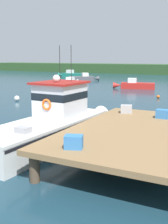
% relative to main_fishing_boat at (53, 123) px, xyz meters
% --- Properties ---
extents(ground_plane, '(200.00, 200.00, 0.00)m').
position_rel_main_fishing_boat_xyz_m(ground_plane, '(-0.23, -0.06, -1.01)').
color(ground_plane, '#193847').
extents(dock, '(6.00, 9.00, 1.20)m').
position_rel_main_fishing_boat_xyz_m(dock, '(4.57, -0.06, 0.07)').
color(dock, '#4C3D2D').
rests_on(dock, ground).
extents(main_fishing_boat, '(2.95, 9.88, 4.80)m').
position_rel_main_fishing_boat_xyz_m(main_fishing_boat, '(0.00, 0.00, 0.00)').
color(main_fishing_boat, silver).
rests_on(main_fishing_boat, ground).
extents(crate_stack_near_edge, '(0.71, 0.60, 0.44)m').
position_rel_main_fishing_boat_xyz_m(crate_stack_near_edge, '(2.68, 3.16, 0.41)').
color(crate_stack_near_edge, '#9E9EA3').
rests_on(crate_stack_near_edge, dock).
extents(crate_single_by_cleat, '(0.62, 0.46, 0.44)m').
position_rel_main_fishing_boat_xyz_m(crate_single_by_cleat, '(4.73, 2.69, 0.41)').
color(crate_single_by_cleat, '#3370B2').
rests_on(crate_single_by_cleat, dock).
extents(crate_stack_mid_dock, '(0.72, 0.62, 0.45)m').
position_rel_main_fishing_boat_xyz_m(crate_stack_mid_dock, '(3.16, -3.55, 0.42)').
color(crate_stack_mid_dock, '#3370B2').
rests_on(crate_stack_mid_dock, dock).
extents(moored_boat_mid_harbor, '(5.64, 2.37, 1.41)m').
position_rel_main_fishing_boat_xyz_m(moored_boat_mid_harbor, '(-3.96, 25.92, -0.52)').
color(moored_boat_mid_harbor, red).
rests_on(moored_boat_mid_harbor, ground).
extents(moored_boat_far_left, '(1.29, 4.92, 1.25)m').
position_rel_main_fishing_boat_xyz_m(moored_boat_far_left, '(-14.10, 25.73, -0.58)').
color(moored_boat_far_left, white).
rests_on(moored_boat_far_left, ground).
extents(moored_boat_far_right, '(6.16, 1.63, 1.56)m').
position_rel_main_fishing_boat_xyz_m(moored_boat_far_right, '(-22.40, 41.06, -0.47)').
color(moored_boat_far_right, '#196B5B').
rests_on(moored_boat_far_right, ground).
extents(moored_boat_off_the_point, '(5.04, 4.36, 1.42)m').
position_rel_main_fishing_boat_xyz_m(moored_boat_off_the_point, '(-16.27, 34.33, -0.52)').
color(moored_boat_off_the_point, '#4C4C51').
rests_on(moored_boat_off_the_point, ground).
extents(mooring_buoy_inshore, '(0.52, 0.52, 0.52)m').
position_rel_main_fishing_boat_xyz_m(mooring_buoy_inshore, '(-10.79, 9.96, -0.75)').
color(mooring_buoy_inshore, silver).
rests_on(mooring_buoy_inshore, ground).
extents(mooring_buoy_spare_mooring, '(0.33, 0.33, 0.33)m').
position_rel_main_fishing_boat_xyz_m(mooring_buoy_spare_mooring, '(0.96, 18.26, -0.84)').
color(mooring_buoy_spare_mooring, '#EA5B19').
rests_on(mooring_buoy_spare_mooring, ground).
extents(mooring_buoy_channel_marker, '(0.43, 0.43, 0.43)m').
position_rel_main_fishing_boat_xyz_m(mooring_buoy_channel_marker, '(-8.41, 13.13, -0.79)').
color(mooring_buoy_channel_marker, silver).
rests_on(mooring_buoy_channel_marker, ground).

